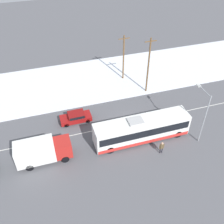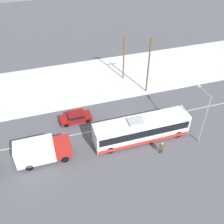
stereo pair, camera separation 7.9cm
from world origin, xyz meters
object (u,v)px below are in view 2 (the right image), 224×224
object	(u,v)px
pedestrian_at_stop	(162,147)
box_truck	(42,151)
sedan_car	(76,117)
city_bus	(142,129)
utility_pole_roadside	(149,65)
utility_pole_snowlot	(124,57)
streetlamp	(203,111)

from	to	relation	value
pedestrian_at_stop	box_truck	bearing A→B (deg)	167.23
box_truck	sedan_car	bearing A→B (deg)	48.81
city_bus	sedan_car	xyz separation A→B (m)	(-7.20, 5.81, -0.87)
city_bus	sedan_car	distance (m)	9.29
sedan_car	utility_pole_roadside	size ratio (longest dim) A/B	0.47
box_truck	utility_pole_roadside	size ratio (longest dim) A/B	0.70
city_bus	utility_pole_snowlot	world-z (taller)	utility_pole_snowlot
pedestrian_at_stop	streetlamp	world-z (taller)	streetlamp
box_truck	sedan_car	distance (m)	7.62
sedan_car	streetlamp	bearing A→B (deg)	150.81
pedestrian_at_stop	city_bus	bearing A→B (deg)	115.33
city_bus	sedan_car	size ratio (longest dim) A/B	2.85
sedan_car	utility_pole_snowlot	xyz separation A→B (m)	(9.73, 8.35, 3.27)
sedan_car	pedestrian_at_stop	size ratio (longest dim) A/B	2.41
sedan_car	utility_pole_roadside	xyz separation A→B (m)	(11.97, 3.71, 3.91)
streetlamp	utility_pole_snowlot	bearing A→B (deg)	104.74
sedan_car	utility_pole_snowlot	distance (m)	13.23
city_bus	pedestrian_at_stop	size ratio (longest dim) A/B	6.89
box_truck	streetlamp	size ratio (longest dim) A/B	0.89
city_bus	pedestrian_at_stop	bearing A→B (deg)	-64.67
sedan_car	utility_pole_roadside	distance (m)	13.13
sedan_car	streetlamp	distance (m)	16.44
utility_pole_roadside	box_truck	bearing A→B (deg)	-150.98
pedestrian_at_stop	streetlamp	distance (m)	6.45
utility_pole_snowlot	pedestrian_at_stop	bearing A→B (deg)	-93.75
box_truck	pedestrian_at_stop	xyz separation A→B (m)	(13.59, -3.08, -0.54)
pedestrian_at_stop	utility_pole_roadside	distance (m)	13.42
box_truck	utility_pole_roadside	distance (m)	19.63
utility_pole_roadside	streetlamp	bearing A→B (deg)	-80.13
pedestrian_at_stop	utility_pole_snowlot	bearing A→B (deg)	86.25
box_truck	streetlamp	xyz separation A→B (m)	(18.96, -2.11, 2.90)
utility_pole_roadside	utility_pole_snowlot	distance (m)	5.19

